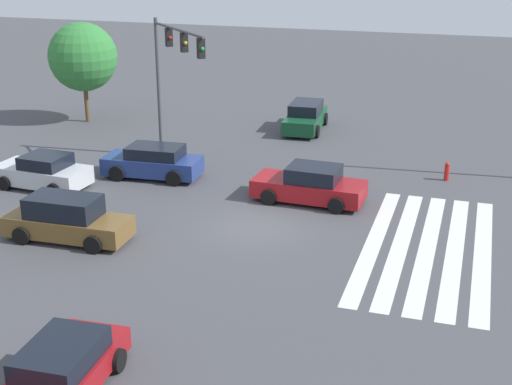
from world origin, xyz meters
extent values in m
plane|color=#47474C|center=(0.00, 0.00, 0.00)|extent=(117.52, 117.52, 0.00)
cube|color=silver|center=(0.00, -8.36, 0.00)|extent=(10.52, 0.60, 0.01)
cube|color=silver|center=(0.00, -7.41, 0.00)|extent=(10.52, 0.60, 0.01)
cube|color=silver|center=(0.00, -6.46, 0.00)|extent=(10.52, 0.60, 0.01)
cube|color=silver|center=(0.00, -5.51, 0.00)|extent=(10.52, 0.60, 0.01)
cube|color=silver|center=(0.00, -4.56, 0.00)|extent=(10.52, 0.60, 0.01)
cylinder|color=#47474C|center=(7.39, 7.39, 3.42)|extent=(0.18, 0.18, 6.85)
cylinder|color=#47474C|center=(5.36, 5.36, 6.60)|extent=(4.15, 4.15, 0.12)
cube|color=black|center=(6.17, 6.17, 6.13)|extent=(0.40, 0.40, 0.84)
sphere|color=red|center=(6.06, 6.06, 6.13)|extent=(0.16, 0.16, 0.16)
cube|color=black|center=(4.85, 4.85, 6.13)|extent=(0.40, 0.40, 0.84)
sphere|color=gold|center=(4.73, 4.73, 6.13)|extent=(0.16, 0.16, 0.16)
cube|color=black|center=(3.52, 3.52, 6.13)|extent=(0.40, 0.40, 0.84)
sphere|color=green|center=(3.41, 3.41, 6.13)|extent=(0.16, 0.16, 0.16)
cube|color=maroon|center=(3.27, -1.27, 0.56)|extent=(2.09, 4.71, 0.75)
cube|color=black|center=(3.26, -1.47, 1.24)|extent=(1.79, 2.18, 0.63)
cylinder|color=black|center=(2.37, 0.21, 0.33)|extent=(0.25, 0.67, 0.67)
cylinder|color=black|center=(4.30, 0.12, 0.33)|extent=(0.25, 0.67, 0.67)
cylinder|color=black|center=(2.24, -2.66, 0.33)|extent=(0.25, 0.67, 0.67)
cylinder|color=black|center=(4.17, -2.74, 0.33)|extent=(0.25, 0.67, 0.67)
cube|color=navy|center=(4.15, 6.33, 0.58)|extent=(2.09, 4.53, 0.77)
cube|color=black|center=(4.16, 6.17, 1.23)|extent=(1.78, 2.55, 0.53)
cylinder|color=black|center=(3.14, 7.64, 0.36)|extent=(0.26, 0.73, 0.72)
cylinder|color=black|center=(4.99, 7.76, 0.36)|extent=(0.26, 0.73, 0.72)
cylinder|color=black|center=(3.31, 4.90, 0.36)|extent=(0.26, 0.73, 0.72)
cylinder|color=black|center=(5.17, 5.02, 0.36)|extent=(0.26, 0.73, 0.72)
cube|color=silver|center=(1.45, 10.41, 0.56)|extent=(2.13, 4.27, 0.78)
cube|color=black|center=(1.43, 10.15, 1.22)|extent=(1.80, 1.96, 0.55)
cylinder|color=black|center=(0.56, 11.76, 0.31)|extent=(0.26, 0.64, 0.63)
cylinder|color=black|center=(2.49, 11.65, 0.31)|extent=(0.26, 0.64, 0.63)
cylinder|color=black|center=(0.41, 9.18, 0.31)|extent=(0.26, 0.64, 0.63)
cylinder|color=black|center=(2.34, 9.07, 0.31)|extent=(0.26, 0.64, 0.63)
cube|color=#144728|center=(14.43, 1.67, 0.58)|extent=(4.79, 2.08, 0.77)
cube|color=black|center=(14.55, 1.68, 1.28)|extent=(2.61, 1.77, 0.63)
cylinder|color=black|center=(13.04, 0.66, 0.35)|extent=(0.71, 0.26, 0.70)
cylinder|color=black|center=(12.93, 2.51, 0.35)|extent=(0.71, 0.26, 0.70)
cylinder|color=black|center=(15.94, 0.84, 0.35)|extent=(0.71, 0.26, 0.70)
cylinder|color=black|center=(15.82, 2.69, 0.35)|extent=(0.71, 0.26, 0.70)
cube|color=brown|center=(-3.29, 6.16, 0.55)|extent=(1.80, 4.67, 0.73)
cube|color=black|center=(-3.29, 6.28, 1.29)|extent=(1.57, 2.63, 0.76)
cylinder|color=black|center=(-2.39, 4.76, 0.33)|extent=(0.24, 0.67, 0.66)
cylinder|color=black|center=(-4.09, 4.70, 0.33)|extent=(0.24, 0.67, 0.66)
cylinder|color=black|center=(-2.48, 7.62, 0.33)|extent=(0.24, 0.67, 0.66)
cylinder|color=black|center=(-4.18, 7.57, 0.33)|extent=(0.24, 0.67, 0.66)
cube|color=maroon|center=(-11.73, 1.27, 0.48)|extent=(4.73, 2.04, 0.61)
cube|color=black|center=(-11.43, 1.29, 1.05)|extent=(2.35, 1.73, 0.54)
cylinder|color=black|center=(-10.24, 0.44, 0.31)|extent=(0.63, 0.25, 0.62)
cylinder|color=black|center=(-10.34, 2.27, 0.31)|extent=(0.63, 0.25, 0.62)
cylinder|color=brown|center=(12.38, 14.54, 1.08)|extent=(0.26, 0.26, 2.16)
sphere|color=#337F38|center=(12.38, 14.54, 3.86)|extent=(3.98, 3.98, 3.98)
cylinder|color=red|center=(7.82, -6.61, 0.35)|extent=(0.22, 0.22, 0.70)
sphere|color=red|center=(7.82, -6.61, 0.76)|extent=(0.20, 0.20, 0.20)
camera|label=1|loc=(-24.08, -7.72, 10.62)|focal=50.00mm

